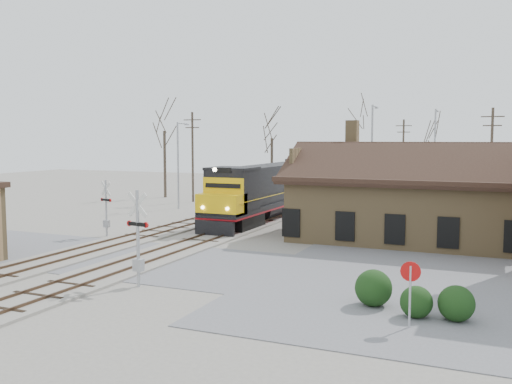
# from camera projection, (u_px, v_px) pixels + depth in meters

# --- Properties ---
(ground) EXTENTS (140.00, 140.00, 0.00)m
(ground) POSITION_uv_depth(u_px,v_px,m) (147.00, 260.00, 31.17)
(ground) COLOR gray
(ground) RESTS_ON ground
(road) EXTENTS (60.00, 9.00, 0.03)m
(road) POSITION_uv_depth(u_px,v_px,m) (147.00, 260.00, 31.17)
(road) COLOR slate
(road) RESTS_ON ground
(parking_lot) EXTENTS (22.00, 26.00, 0.03)m
(parking_lot) POSITION_uv_depth(u_px,v_px,m) (505.00, 275.00, 27.73)
(parking_lot) COLOR slate
(parking_lot) RESTS_ON ground
(track_main) EXTENTS (3.40, 90.00, 0.24)m
(track_main) POSITION_uv_depth(u_px,v_px,m) (256.00, 222.00, 44.88)
(track_main) COLOR gray
(track_main) RESTS_ON ground
(track_siding) EXTENTS (3.40, 90.00, 0.24)m
(track_siding) POSITION_uv_depth(u_px,v_px,m) (205.00, 219.00, 46.65)
(track_siding) COLOR gray
(track_siding) RESTS_ON ground
(depot) EXTENTS (15.20, 9.31, 7.90)m
(depot) POSITION_uv_depth(u_px,v_px,m) (406.00, 204.00, 37.19)
(depot) COLOR #95784D
(depot) RESTS_ON ground
(locomotive_lead) EXTENTS (3.13, 20.96, 4.65)m
(locomotive_lead) POSITION_uv_depth(u_px,v_px,m) (269.00, 189.00, 47.24)
(locomotive_lead) COLOR black
(locomotive_lead) RESTS_ON ground
(locomotive_trailing) EXTENTS (3.13, 20.96, 4.41)m
(locomotive_trailing) POSITION_uv_depth(u_px,v_px,m) (337.00, 174.00, 66.65)
(locomotive_trailing) COLOR black
(locomotive_trailing) RESTS_ON ground
(crossbuck_near) EXTENTS (1.24, 0.33, 4.37)m
(crossbuck_near) POSITION_uv_depth(u_px,v_px,m) (138.00, 242.00, 25.47)
(crossbuck_near) COLOR #A5A8AD
(crossbuck_near) RESTS_ON ground
(crossbuck_far) EXTENTS (1.08, 0.36, 3.84)m
(crossbuck_far) POSITION_uv_depth(u_px,v_px,m) (106.00, 210.00, 38.63)
(crossbuck_far) COLOR #A5A8AD
(crossbuck_far) RESTS_ON ground
(do_not_enter_sign) EXTENTS (0.71, 0.08, 2.39)m
(do_not_enter_sign) POSITION_uv_depth(u_px,v_px,m) (410.00, 282.00, 19.85)
(do_not_enter_sign) COLOR #A5A8AD
(do_not_enter_sign) RESTS_ON ground
(hedge_a) EXTENTS (1.47, 1.47, 1.47)m
(hedge_a) POSITION_uv_depth(u_px,v_px,m) (373.00, 288.00, 22.58)
(hedge_a) COLOR black
(hedge_a) RESTS_ON ground
(hedge_b) EXTENTS (1.21, 1.21, 1.21)m
(hedge_b) POSITION_uv_depth(u_px,v_px,m) (416.00, 302.00, 21.10)
(hedge_b) COLOR black
(hedge_b) RESTS_ON ground
(hedge_c) EXTENTS (1.33, 1.33, 1.33)m
(hedge_c) POSITION_uv_depth(u_px,v_px,m) (456.00, 304.00, 20.70)
(hedge_c) COLOR black
(hedge_c) RESTS_ON ground
(streetlight_a) EXTENTS (0.25, 2.04, 8.16)m
(streetlight_a) POSITION_uv_depth(u_px,v_px,m) (179.00, 160.00, 53.75)
(streetlight_a) COLOR #A5A8AD
(streetlight_a) RESTS_ON ground
(streetlight_b) EXTENTS (0.25, 2.04, 9.57)m
(streetlight_b) POSITION_uv_depth(u_px,v_px,m) (372.00, 153.00, 50.10)
(streetlight_b) COLOR #A5A8AD
(streetlight_b) RESTS_ON ground
(streetlight_c) EXTENTS (0.25, 2.04, 9.65)m
(streetlight_c) POSITION_uv_depth(u_px,v_px,m) (435.00, 151.00, 58.68)
(streetlight_c) COLOR #A5A8AD
(streetlight_c) RESTS_ON ground
(utility_pole_a) EXTENTS (2.00, 0.24, 9.36)m
(utility_pole_a) POSITION_uv_depth(u_px,v_px,m) (193.00, 155.00, 59.43)
(utility_pole_a) COLOR #382D23
(utility_pole_a) RESTS_ON ground
(utility_pole_b) EXTENTS (2.00, 0.24, 9.04)m
(utility_pole_b) POSITION_uv_depth(u_px,v_px,m) (403.00, 153.00, 72.17)
(utility_pole_b) COLOR #382D23
(utility_pole_b) RESTS_ON ground
(utility_pole_c) EXTENTS (2.00, 0.24, 9.39)m
(utility_pole_c) POSITION_uv_depth(u_px,v_px,m) (491.00, 158.00, 51.39)
(utility_pole_c) COLOR #382D23
(utility_pole_c) RESTS_ON ground
(tree_a) EXTENTS (4.99, 4.99, 12.22)m
(tree_a) POSITION_uv_depth(u_px,v_px,m) (164.00, 120.00, 63.70)
(tree_a) COLOR #382D23
(tree_a) RESTS_ON ground
(tree_b) EXTENTS (4.45, 4.45, 10.91)m
(tree_b) POSITION_uv_depth(u_px,v_px,m) (272.00, 129.00, 65.22)
(tree_b) COLOR #382D23
(tree_b) RESTS_ON ground
(tree_c) EXTENTS (5.41, 5.41, 13.26)m
(tree_c) POSITION_uv_depth(u_px,v_px,m) (358.00, 117.00, 73.60)
(tree_c) COLOR #382D23
(tree_c) RESTS_ON ground
(tree_d) EXTENTS (3.80, 3.80, 9.31)m
(tree_d) POSITION_uv_depth(u_px,v_px,m) (430.00, 139.00, 65.04)
(tree_d) COLOR #382D23
(tree_d) RESTS_ON ground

